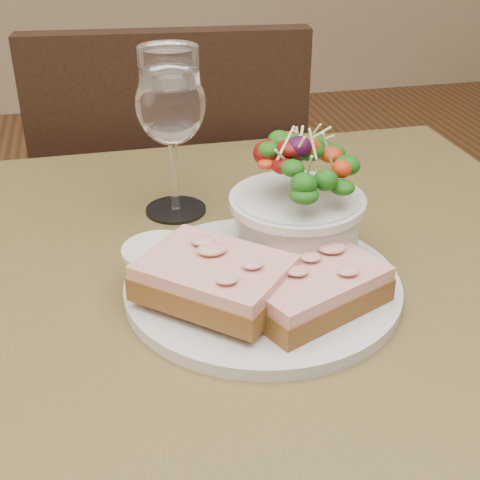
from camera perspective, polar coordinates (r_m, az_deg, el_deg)
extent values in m
cube|color=#4A401F|center=(0.63, -0.73, -6.57)|extent=(0.80, 0.80, 0.04)
cylinder|color=black|center=(1.21, 11.90, -9.64)|extent=(0.05, 0.05, 0.71)
cube|color=black|center=(1.33, -5.65, -0.27)|extent=(0.46, 0.46, 0.04)
cube|color=black|center=(1.06, -5.83, 5.37)|extent=(0.42, 0.08, 0.45)
cube|color=black|center=(1.45, -5.22, -8.04)|extent=(0.40, 0.40, 0.45)
cylinder|color=silver|center=(0.63, 1.92, -3.91)|extent=(0.26, 0.26, 0.01)
cube|color=#532E16|center=(0.59, 5.79, -4.30)|extent=(0.15, 0.13, 0.02)
cube|color=beige|center=(0.58, 5.87, -2.92)|extent=(0.15, 0.13, 0.01)
cube|color=#532E16|center=(0.58, -2.15, -3.73)|extent=(0.15, 0.15, 0.02)
cube|color=beige|center=(0.58, -2.18, -2.32)|extent=(0.15, 0.15, 0.01)
cylinder|color=beige|center=(0.62, -6.82, -2.05)|extent=(0.06, 0.06, 0.04)
cylinder|color=olive|center=(0.61, -6.90, -0.85)|extent=(0.06, 0.06, 0.01)
cylinder|color=silver|center=(0.66, 4.82, 1.38)|extent=(0.12, 0.12, 0.06)
ellipsoid|color=#0F3E0B|center=(0.63, 5.03, 5.87)|extent=(0.11, 0.11, 0.06)
ellipsoid|color=#0F3E0B|center=(0.68, -4.76, -0.19)|extent=(0.04, 0.04, 0.01)
sphere|color=maroon|center=(0.66, -5.92, -0.36)|extent=(0.02, 0.02, 0.02)
cylinder|color=white|center=(0.78, -5.48, 2.59)|extent=(0.07, 0.07, 0.00)
cylinder|color=white|center=(0.76, -5.65, 5.76)|extent=(0.01, 0.01, 0.09)
ellipsoid|color=white|center=(0.73, -5.95, 11.53)|extent=(0.08, 0.08, 0.09)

